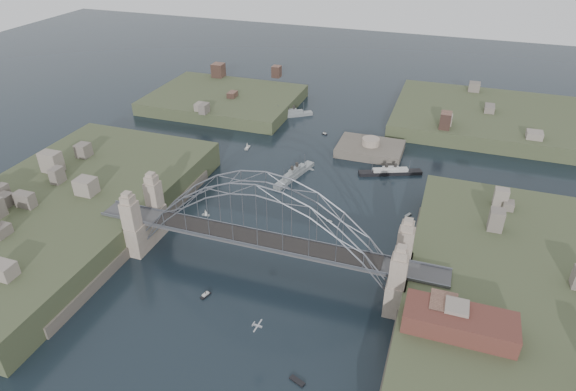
% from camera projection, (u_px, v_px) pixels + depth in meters
% --- Properties ---
extents(ground, '(500.00, 500.00, 0.00)m').
position_uv_depth(ground, '(263.00, 268.00, 119.26)').
color(ground, black).
rests_on(ground, ground).
extents(bridge, '(84.00, 13.80, 24.60)m').
position_uv_depth(bridge, '(262.00, 226.00, 112.89)').
color(bridge, '#474749').
rests_on(bridge, ground).
extents(shore_west, '(50.50, 90.00, 12.00)m').
position_uv_depth(shore_west, '(65.00, 218.00, 134.24)').
color(shore_west, '#3C452A').
rests_on(shore_west, ground).
extents(shore_east, '(50.50, 90.00, 12.00)m').
position_uv_depth(shore_east, '(524.00, 319.00, 102.25)').
color(shore_east, '#3C452A').
rests_on(shore_east, ground).
extents(headland_nw, '(60.00, 45.00, 9.00)m').
position_uv_depth(headland_nw, '(225.00, 104.00, 211.25)').
color(headland_nw, '#3C452A').
rests_on(headland_nw, ground).
extents(headland_ne, '(70.00, 55.00, 9.50)m').
position_uv_depth(headland_ne, '(487.00, 122.00, 193.95)').
color(headland_ne, '#3C452A').
rests_on(headland_ne, ground).
extents(fort_island, '(22.00, 16.00, 9.40)m').
position_uv_depth(fort_island, '(370.00, 154.00, 172.75)').
color(fort_island, '#544D42').
rests_on(fort_island, ground).
extents(wharf_shed, '(20.00, 8.00, 4.00)m').
position_uv_depth(wharf_shed, '(460.00, 322.00, 90.48)').
color(wharf_shed, '#592D26').
rests_on(wharf_shed, shore_east).
extents(naval_cruiser_near, '(7.60, 19.73, 5.92)m').
position_uv_depth(naval_cruiser_near, '(294.00, 174.00, 157.35)').
color(naval_cruiser_near, gray).
rests_on(naval_cruiser_near, ground).
extents(naval_cruiser_far, '(15.83, 12.33, 5.99)m').
position_uv_depth(naval_cruiser_far, '(291.00, 114.00, 200.12)').
color(naval_cruiser_far, gray).
rests_on(naval_cruiser_far, ground).
extents(ocean_liner, '(19.66, 10.23, 4.94)m').
position_uv_depth(ocean_liner, '(390.00, 172.00, 158.94)').
color(ocean_liner, black).
rests_on(ocean_liner, ground).
extents(aeroplane, '(1.87, 3.49, 0.51)m').
position_uv_depth(aeroplane, '(257.00, 325.00, 93.06)').
color(aeroplane, '#ACAEB4').
extents(small_boat_a, '(2.19, 1.03, 2.38)m').
position_uv_depth(small_boat_a, '(206.00, 213.00, 138.25)').
color(small_boat_a, '#BAB9B5').
rests_on(small_boat_a, ground).
extents(small_boat_b, '(1.72, 0.98, 0.45)m').
position_uv_depth(small_boat_b, '(329.00, 221.00, 136.10)').
color(small_boat_b, '#BAB9B5').
rests_on(small_boat_b, ground).
extents(small_boat_c, '(1.67, 2.84, 1.43)m').
position_uv_depth(small_boat_c, '(206.00, 295.00, 110.80)').
color(small_boat_c, '#BAB9B5').
rests_on(small_boat_c, ground).
extents(small_boat_d, '(1.78, 2.42, 0.45)m').
position_uv_depth(small_boat_d, '(408.00, 215.00, 138.61)').
color(small_boat_d, '#BAB9B5').
rests_on(small_boat_d, ground).
extents(small_boat_e, '(1.47, 3.57, 2.38)m').
position_uv_depth(small_boat_e, '(247.00, 147.00, 175.23)').
color(small_boat_e, '#BAB9B5').
rests_on(small_boat_e, ground).
extents(small_boat_f, '(1.93, 1.27, 0.45)m').
position_uv_depth(small_boat_f, '(311.00, 169.00, 161.77)').
color(small_boat_f, '#BAB9B5').
rests_on(small_boat_f, ground).
extents(small_boat_g, '(3.26, 2.08, 0.45)m').
position_uv_depth(small_boat_g, '(297.00, 381.00, 91.37)').
color(small_boat_g, '#BAB9B5').
rests_on(small_boat_g, ground).
extents(small_boat_h, '(2.14, 1.31, 1.43)m').
position_uv_depth(small_boat_h, '(325.00, 134.00, 185.46)').
color(small_boat_h, '#BAB9B5').
rests_on(small_boat_h, ground).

